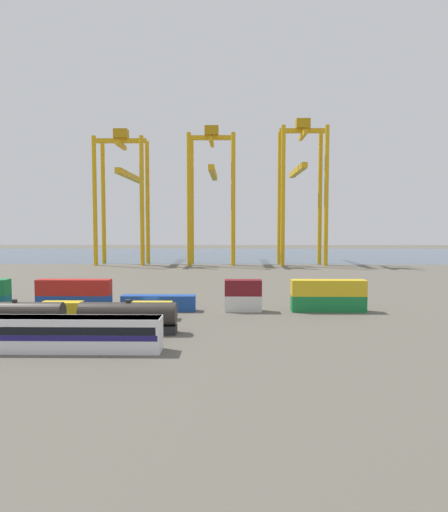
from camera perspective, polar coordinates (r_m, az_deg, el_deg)
ground_plane at (r=117.53m, az=-5.50°, el=-3.15°), size 420.00×420.00×0.00m
harbour_water at (r=223.49m, az=-2.45°, el=0.18°), size 400.00×110.00×0.01m
freight_tank_row at (r=68.36m, az=-23.88°, el=-6.73°), size 42.51×2.99×4.45m
shipping_container_3 at (r=75.95m, az=-18.96°, el=-6.20°), size 6.04×2.44×2.60m
shipping_container_4 at (r=72.49m, az=-8.68°, el=-6.51°), size 6.04×2.44×2.60m
shipping_container_7 at (r=82.29m, az=-17.59°, el=-5.41°), size 12.10×2.44×2.60m
shipping_container_8 at (r=81.92m, az=-17.63°, el=-3.61°), size 12.10×2.44×2.60m
shipping_container_9 at (r=79.00m, az=-7.90°, el=-5.64°), size 12.10×2.44×2.60m
shipping_container_10 at (r=78.10m, az=2.32°, el=-5.72°), size 6.04×2.44×2.60m
shipping_container_11 at (r=77.72m, az=2.32°, el=-3.83°), size 6.04×2.44×2.60m
shipping_container_12 at (r=79.68m, az=12.45°, el=-5.62°), size 12.10×2.44×2.60m
shipping_container_13 at (r=79.30m, az=12.48°, el=-3.76°), size 12.10×2.44×2.60m
gantry_crane_west at (r=177.13m, az=-11.97°, el=8.43°), size 17.92×41.19×47.73m
gantry_crane_central at (r=172.63m, az=-1.45°, el=8.81°), size 16.79×39.62×48.71m
gantry_crane_east at (r=173.86m, az=9.29°, el=9.05°), size 16.42×36.90×51.04m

